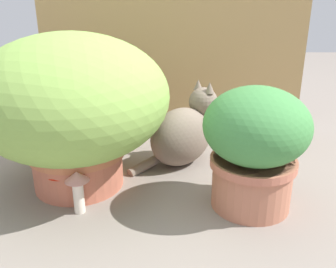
{
  "coord_description": "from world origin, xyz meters",
  "views": [
    {
      "loc": [
        0.17,
        -1.09,
        0.62
      ],
      "look_at": [
        0.14,
        0.04,
        0.18
      ],
      "focal_mm": 39.49,
      "sensor_mm": 36.0,
      "label": 1
    }
  ],
  "objects": [
    {
      "name": "ground_plane",
      "position": [
        0.0,
        0.0,
        0.0
      ],
      "size": [
        6.0,
        6.0,
        0.0
      ],
      "primitive_type": "plane",
      "color": "gray"
    },
    {
      "name": "cat",
      "position": [
        0.2,
        0.2,
        0.12
      ],
      "size": [
        0.36,
        0.3,
        0.32
      ],
      "color": "#7B6B5C",
      "rests_on": "ground"
    },
    {
      "name": "leafy_planter",
      "position": [
        0.4,
        -0.1,
        0.2
      ],
      "size": [
        0.31,
        0.31,
        0.37
      ],
      "color": "#B66F53",
      "rests_on": "ground"
    },
    {
      "name": "grass_planter",
      "position": [
        -0.16,
        0.02,
        0.29
      ],
      "size": [
        0.61,
        0.61,
        0.51
      ],
      "color": "#C2694F",
      "rests_on": "ground"
    },
    {
      "name": "mushroom_ornament_pink",
      "position": [
        -0.12,
        -0.15,
        0.09
      ],
      "size": [
        0.07,
        0.07,
        0.13
      ],
      "color": "silver",
      "rests_on": "ground"
    },
    {
      "name": "mushroom_ornament_red",
      "position": [
        -0.19,
        -0.08,
        0.1
      ],
      "size": [
        0.1,
        0.1,
        0.14
      ],
      "color": "#EDDEC6",
      "rests_on": "ground"
    },
    {
      "name": "cardboard_backdrop",
      "position": [
        0.15,
        0.6,
        0.44
      ],
      "size": [
        1.19,
        0.03,
        0.88
      ],
      "primitive_type": "cube",
      "color": "tan",
      "rests_on": "ground"
    }
  ]
}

